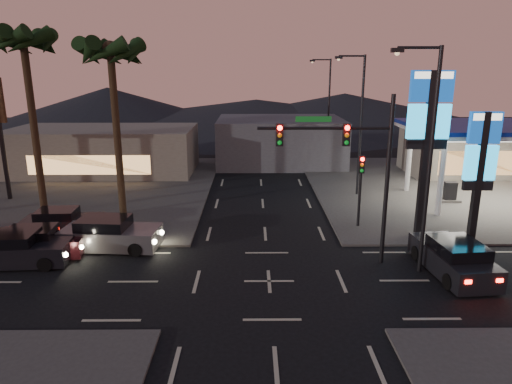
{
  "coord_description": "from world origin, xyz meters",
  "views": [
    {
      "loc": [
        -0.74,
        -18.38,
        9.08
      ],
      "look_at": [
        -0.54,
        4.01,
        3.0
      ],
      "focal_mm": 32.0,
      "sensor_mm": 36.0,
      "label": 1
    }
  ],
  "objects_px": {
    "traffic_signal_mast": "(351,156)",
    "car_lane_b_front": "(110,234)",
    "gas_station": "(502,130)",
    "suv_station": "(454,258)",
    "car_lane_a_front": "(17,250)",
    "car_lane_b_mid": "(62,222)",
    "car_lane_a_mid": "(37,243)",
    "pylon_sign_short": "(481,158)",
    "pylon_sign_tall": "(428,122)"
  },
  "relations": [
    {
      "from": "traffic_signal_mast",
      "to": "car_lane_b_front",
      "type": "xyz_separation_m",
      "value": [
        -11.89,
        1.91,
        -4.46
      ]
    },
    {
      "from": "gas_station",
      "to": "suv_station",
      "type": "xyz_separation_m",
      "value": [
        -7.59,
        -11.28,
        -4.32
      ]
    },
    {
      "from": "car_lane_a_front",
      "to": "suv_station",
      "type": "bearing_deg",
      "value": -3.48
    },
    {
      "from": "car_lane_a_front",
      "to": "suv_station",
      "type": "xyz_separation_m",
      "value": [
        20.37,
        -1.24,
        0.03
      ]
    },
    {
      "from": "car_lane_a_front",
      "to": "car_lane_b_mid",
      "type": "bearing_deg",
      "value": 84.24
    },
    {
      "from": "car_lane_a_front",
      "to": "car_lane_a_mid",
      "type": "height_order",
      "value": "car_lane_a_front"
    },
    {
      "from": "car_lane_b_mid",
      "to": "car_lane_a_front",
      "type": "bearing_deg",
      "value": -95.76
    },
    {
      "from": "pylon_sign_short",
      "to": "traffic_signal_mast",
      "type": "height_order",
      "value": "traffic_signal_mast"
    },
    {
      "from": "car_lane_a_mid",
      "to": "car_lane_b_mid",
      "type": "xyz_separation_m",
      "value": [
        -0.08,
        3.28,
        -0.03
      ]
    },
    {
      "from": "car_lane_b_mid",
      "to": "gas_station",
      "type": "bearing_deg",
      "value": 11.92
    },
    {
      "from": "car_lane_a_mid",
      "to": "suv_station",
      "type": "xyz_separation_m",
      "value": [
        19.86,
        -2.19,
        0.07
      ]
    },
    {
      "from": "car_lane_a_mid",
      "to": "pylon_sign_tall",
      "type": "bearing_deg",
      "value": 7.39
    },
    {
      "from": "car_lane_b_mid",
      "to": "suv_station",
      "type": "height_order",
      "value": "suv_station"
    },
    {
      "from": "pylon_sign_short",
      "to": "suv_station",
      "type": "distance_m",
      "value": 6.01
    },
    {
      "from": "pylon_sign_tall",
      "to": "pylon_sign_short",
      "type": "distance_m",
      "value": 3.2
    },
    {
      "from": "car_lane_a_mid",
      "to": "car_lane_b_front",
      "type": "bearing_deg",
      "value": 16.61
    },
    {
      "from": "suv_station",
      "to": "car_lane_a_mid",
      "type": "bearing_deg",
      "value": 173.7
    },
    {
      "from": "car_lane_a_mid",
      "to": "car_lane_b_front",
      "type": "distance_m",
      "value": 3.46
    },
    {
      "from": "gas_station",
      "to": "car_lane_b_mid",
      "type": "bearing_deg",
      "value": -168.08
    },
    {
      "from": "pylon_sign_short",
      "to": "car_lane_b_mid",
      "type": "height_order",
      "value": "pylon_sign_short"
    },
    {
      "from": "pylon_sign_short",
      "to": "car_lane_a_front",
      "type": "xyz_separation_m",
      "value": [
        -22.96,
        -2.54,
        -3.92
      ]
    },
    {
      "from": "pylon_sign_tall",
      "to": "car_lane_a_mid",
      "type": "bearing_deg",
      "value": -172.61
    },
    {
      "from": "pylon_sign_tall",
      "to": "pylon_sign_short",
      "type": "height_order",
      "value": "pylon_sign_tall"
    },
    {
      "from": "pylon_sign_tall",
      "to": "pylon_sign_short",
      "type": "relative_size",
      "value": 1.29
    },
    {
      "from": "pylon_sign_tall",
      "to": "pylon_sign_short",
      "type": "xyz_separation_m",
      "value": [
        2.5,
        -1.0,
        -1.74
      ]
    },
    {
      "from": "suv_station",
      "to": "car_lane_a_front",
      "type": "bearing_deg",
      "value": 176.52
    },
    {
      "from": "car_lane_a_front",
      "to": "car_lane_b_front",
      "type": "xyz_separation_m",
      "value": [
        3.82,
        1.94,
        0.03
      ]
    },
    {
      "from": "car_lane_a_front",
      "to": "pylon_sign_tall",
      "type": "bearing_deg",
      "value": 9.82
    },
    {
      "from": "traffic_signal_mast",
      "to": "pylon_sign_tall",
      "type": "bearing_deg",
      "value": 36.52
    },
    {
      "from": "suv_station",
      "to": "pylon_sign_short",
      "type": "bearing_deg",
      "value": 55.57
    },
    {
      "from": "car_lane_a_mid",
      "to": "traffic_signal_mast",
      "type": "bearing_deg",
      "value": -3.48
    },
    {
      "from": "pylon_sign_tall",
      "to": "suv_station",
      "type": "distance_m",
      "value": 7.39
    },
    {
      "from": "traffic_signal_mast",
      "to": "car_lane_a_front",
      "type": "distance_m",
      "value": 16.34
    },
    {
      "from": "pylon_sign_short",
      "to": "car_lane_a_front",
      "type": "relative_size",
      "value": 1.41
    },
    {
      "from": "car_lane_b_front",
      "to": "suv_station",
      "type": "xyz_separation_m",
      "value": [
        16.54,
        -3.18,
        -0.0
      ]
    },
    {
      "from": "traffic_signal_mast",
      "to": "car_lane_a_front",
      "type": "bearing_deg",
      "value": -179.89
    },
    {
      "from": "pylon_sign_tall",
      "to": "car_lane_b_front",
      "type": "distance_m",
      "value": 17.63
    },
    {
      "from": "pylon_sign_tall",
      "to": "car_lane_a_mid",
      "type": "relative_size",
      "value": 1.92
    },
    {
      "from": "car_lane_b_front",
      "to": "car_lane_b_mid",
      "type": "height_order",
      "value": "car_lane_b_front"
    },
    {
      "from": "pylon_sign_tall",
      "to": "car_lane_b_front",
      "type": "xyz_separation_m",
      "value": [
        -16.63,
        -1.6,
        -5.63
      ]
    },
    {
      "from": "car_lane_a_front",
      "to": "car_lane_b_front",
      "type": "distance_m",
      "value": 4.29
    },
    {
      "from": "gas_station",
      "to": "suv_station",
      "type": "relative_size",
      "value": 2.39
    },
    {
      "from": "car_lane_b_mid",
      "to": "suv_station",
      "type": "distance_m",
      "value": 20.68
    },
    {
      "from": "pylon_sign_short",
      "to": "car_lane_a_mid",
      "type": "distance_m",
      "value": 22.85
    },
    {
      "from": "gas_station",
      "to": "car_lane_a_front",
      "type": "distance_m",
      "value": 30.02
    },
    {
      "from": "gas_station",
      "to": "traffic_signal_mast",
      "type": "relative_size",
      "value": 1.53
    },
    {
      "from": "car_lane_b_mid",
      "to": "pylon_sign_short",
      "type": "bearing_deg",
      "value": -4.29
    },
    {
      "from": "gas_station",
      "to": "car_lane_a_mid",
      "type": "bearing_deg",
      "value": -161.68
    },
    {
      "from": "pylon_sign_short",
      "to": "suv_station",
      "type": "xyz_separation_m",
      "value": [
        -2.59,
        -3.78,
        -3.89
      ]
    },
    {
      "from": "traffic_signal_mast",
      "to": "car_lane_b_front",
      "type": "bearing_deg",
      "value": 170.85
    }
  ]
}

